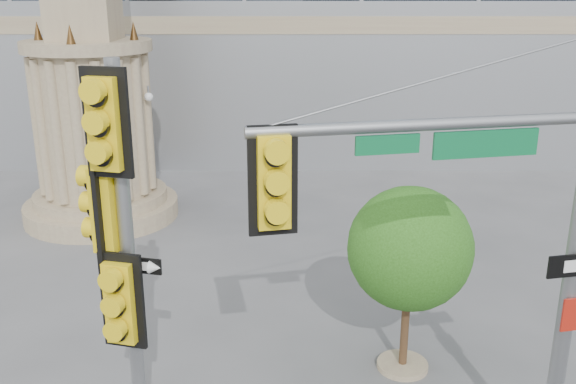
{
  "coord_description": "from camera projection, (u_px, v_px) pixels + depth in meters",
  "views": [
    {
      "loc": [
        -0.58,
        -8.83,
        6.53
      ],
      "look_at": [
        -0.55,
        2.0,
        3.02
      ],
      "focal_mm": 40.0,
      "sensor_mm": 36.0,
      "label": 1
    }
  ],
  "objects": [
    {
      "name": "monument",
      "position": [
        85.0,
        24.0,
        17.25
      ],
      "size": [
        4.4,
        4.4,
        16.6
      ],
      "color": "gray",
      "rests_on": "ground"
    },
    {
      "name": "main_signal_pole",
      "position": [
        501.0,
        225.0,
        7.83
      ],
      "size": [
        4.64,
        1.33,
        6.03
      ],
      "rotation": [
        0.0,
        0.0,
        0.2
      ],
      "color": "slate",
      "rests_on": "ground"
    },
    {
      "name": "secondary_signal_pole",
      "position": [
        118.0,
        233.0,
        8.68
      ],
      "size": [
        0.98,
        0.87,
        5.66
      ],
      "rotation": [
        0.0,
        0.0,
        -0.24
      ],
      "color": "slate",
      "rests_on": "ground"
    },
    {
      "name": "street_tree",
      "position": [
        412.0,
        253.0,
        10.81
      ],
      "size": [
        2.16,
        2.11,
        3.37
      ],
      "color": "gray",
      "rests_on": "ground"
    }
  ]
}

